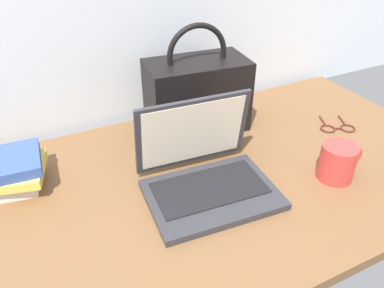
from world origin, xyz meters
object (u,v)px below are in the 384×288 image
Objects in this scene: eyeglasses at (337,128)px; handbag at (197,94)px; coffee_mug at (338,162)px; laptop at (205,172)px; book_stack at (3,173)px.

eyeglasses is 0.40× the size of handbag.
eyeglasses is at bearing -27.97° from handbag.
eyeglasses is 0.46m from handbag.
coffee_mug reaches higher than eyeglasses.
book_stack is (-0.45, 0.22, 0.00)m from laptop.
book_stack is (-0.77, 0.33, -0.00)m from coffee_mug.
laptop reaches higher than book_stack.
coffee_mug is at bearing -135.85° from eyeglasses.
coffee_mug is at bearing -19.30° from laptop.
book_stack is at bearing -174.35° from handbag.
coffee_mug is 0.59× the size of book_stack.
laptop is at bearing -113.04° from handbag.
book_stack is at bearing 156.69° from coffee_mug.
laptop is 0.35m from coffee_mug.
book_stack is at bearing 170.91° from eyeglasses.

